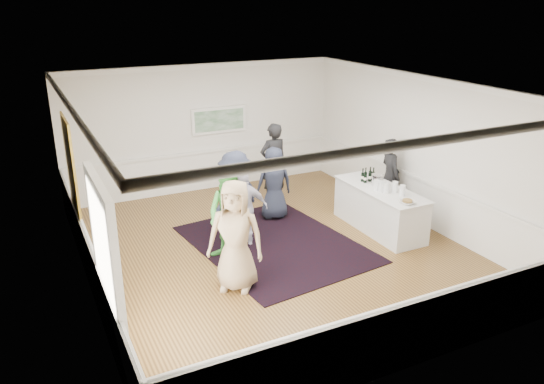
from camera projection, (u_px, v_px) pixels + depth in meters
name	position (u px, v px, depth m)	size (l,w,h in m)	color
floor	(274.00, 249.00, 10.50)	(8.00, 8.00, 0.00)	brown
ceiling	(275.00, 87.00, 9.39)	(7.00, 8.00, 0.02)	white
wall_left	(80.00, 202.00, 8.49)	(0.02, 8.00, 3.20)	white
wall_right	(420.00, 150.00, 11.40)	(0.02, 8.00, 3.20)	white
wall_back	(204.00, 128.00, 13.31)	(7.00, 0.02, 3.20)	white
wall_front	(418.00, 262.00, 6.58)	(7.00, 0.02, 3.20)	white
wainscoting	(274.00, 226.00, 10.33)	(7.00, 8.00, 1.00)	white
mirror	(71.00, 168.00, 9.54)	(0.05, 1.25, 1.85)	gold
doorway	(105.00, 262.00, 6.98)	(0.10, 1.78, 2.56)	white
landscape_painting	(219.00, 120.00, 13.37)	(1.44, 0.06, 0.66)	white
area_rug	(275.00, 244.00, 10.71)	(2.86, 3.75, 0.02)	black
serving_table	(380.00, 209.00, 11.25)	(0.88, 2.31, 0.93)	silver
bartender	(390.00, 176.00, 11.98)	(0.64, 0.42, 1.77)	black
guest_tan	(235.00, 236.00, 8.79)	(0.95, 0.62, 1.94)	tan
guest_green	(229.00, 216.00, 9.72)	(0.89, 0.69, 1.83)	green
guest_lilac	(245.00, 208.00, 10.46)	(0.92, 0.38, 1.57)	silver
guest_dark_a	(236.00, 195.00, 10.73)	(1.19, 0.69, 1.84)	#202536
guest_dark_b	(273.00, 163.00, 12.69)	(0.70, 0.46, 1.93)	black
guest_navy	(274.00, 183.00, 11.75)	(0.80, 0.52, 1.64)	#202536
wine_bottles	(368.00, 174.00, 11.48)	(0.32, 0.20, 0.31)	black
juice_pitchers	(388.00, 187.00, 10.81)	(0.39, 0.61, 0.24)	#61AF3E
ice_bucket	(377.00, 180.00, 11.21)	(0.26, 0.26, 0.24)	silver
nut_bowl	(407.00, 202.00, 10.25)	(0.29, 0.29, 0.07)	white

